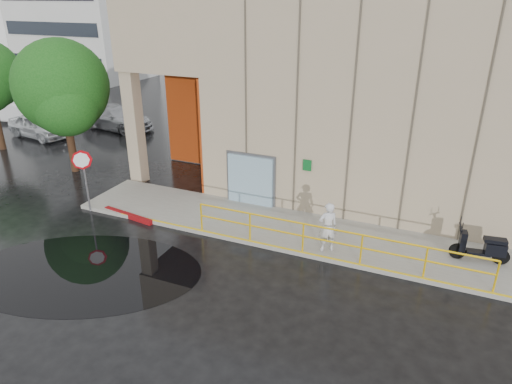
# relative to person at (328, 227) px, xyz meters

# --- Properties ---
(ground) EXTENTS (120.00, 120.00, 0.00)m
(ground) POSITION_rel_person_xyz_m (-4.01, -3.51, -1.01)
(ground) COLOR black
(ground) RESTS_ON ground
(sidewalk) EXTENTS (20.00, 3.00, 0.15)m
(sidewalk) POSITION_rel_person_xyz_m (-0.01, 0.99, -0.93)
(sidewalk) COLOR gray
(sidewalk) RESTS_ON ground
(building) EXTENTS (20.00, 10.17, 8.00)m
(building) POSITION_rel_person_xyz_m (1.09, 7.47, 3.20)
(building) COLOR tan
(building) RESTS_ON ground
(guardrail) EXTENTS (9.56, 0.06, 1.03)m
(guardrail) POSITION_rel_person_xyz_m (0.24, -0.36, -0.33)
(guardrail) COLOR #E9B50C
(guardrail) RESTS_ON sidewalk
(person) EXTENTS (0.75, 0.69, 1.72)m
(person) POSITION_rel_person_xyz_m (0.00, 0.00, 0.00)
(person) COLOR silver
(person) RESTS_ON sidewalk
(scooter) EXTENTS (1.81, 0.79, 1.38)m
(scooter) POSITION_rel_person_xyz_m (4.63, 1.25, -0.07)
(scooter) COLOR black
(scooter) RESTS_ON sidewalk
(stop_sign) EXTENTS (0.61, 0.52, 2.55)m
(stop_sign) POSITION_rel_person_xyz_m (-9.51, -0.55, 0.85)
(stop_sign) COLOR slate
(stop_sign) RESTS_ON ground
(red_curb) EXTENTS (2.40, 0.51, 0.18)m
(red_curb) POSITION_rel_person_xyz_m (-7.74, -0.41, -0.92)
(red_curb) COLOR maroon
(red_curb) RESTS_ON ground
(puddle) EXTENTS (8.51, 6.72, 0.01)m
(puddle) POSITION_rel_person_xyz_m (-6.68, -4.03, -1.00)
(puddle) COLOR black
(puddle) RESTS_ON ground
(car_a) EXTENTS (4.37, 2.30, 1.42)m
(car_a) POSITION_rel_person_xyz_m (-19.47, 6.30, -0.30)
(car_a) COLOR silver
(car_a) RESTS_ON ground
(car_b) EXTENTS (4.65, 2.29, 1.46)m
(car_b) POSITION_rel_person_xyz_m (-23.41, 8.42, -0.28)
(car_b) COLOR white
(car_b) RESTS_ON ground
(car_c) EXTENTS (5.39, 2.70, 1.50)m
(car_c) POSITION_rel_person_xyz_m (-16.41, 9.63, -0.26)
(car_c) COLOR #9B9CA2
(car_c) RESTS_ON ground
(tree_near) EXTENTS (4.24, 4.24, 6.23)m
(tree_near) POSITION_rel_person_xyz_m (-13.19, 2.61, 2.94)
(tree_near) COLOR black
(tree_near) RESTS_ON ground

